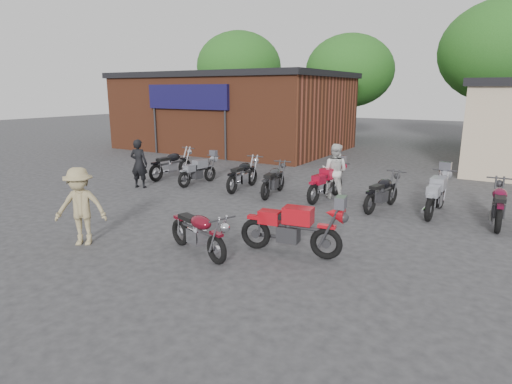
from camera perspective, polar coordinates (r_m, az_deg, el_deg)
The scene contains 19 objects.
ground at distance 9.32m, azimuth -6.01°, elevation -7.65°, with size 90.00×90.00×0.00m, color #2C2C2E.
brick_building at distance 25.35m, azimuth -2.94°, elevation 10.42°, with size 12.00×8.00×4.00m, color brown.
tree_0 at distance 34.75m, azimuth -2.28°, elevation 14.72°, with size 6.56×6.56×8.20m, color #184F15, non-canonical shape.
tree_1 at distance 30.65m, azimuth 12.27°, elevation 13.85°, with size 5.92×5.92×7.40m, color #184F15, non-canonical shape.
tree_2 at distance 28.90m, azimuth 29.89°, elevation 13.85°, with size 7.04×7.04×8.80m, color #184F15, non-canonical shape.
vintage_motorcycle at distance 8.90m, azimuth -7.73°, elevation -4.97°, with size 1.90×0.63×1.10m, color #5C0B17, non-canonical shape.
sportbike at distance 8.86m, azimuth 4.83°, elevation -4.52°, with size 2.12×0.70×1.23m, color red, non-canonical shape.
helmet at distance 10.13m, azimuth -8.63°, elevation -5.18°, with size 0.29×0.29×0.26m, color red.
person_dark at distance 15.40m, azimuth -15.34°, elevation 3.67°, with size 0.62×0.41×1.70m, color black.
person_light at distance 13.64m, azimuth 10.43°, elevation 2.76°, with size 0.84×0.65×1.72m, color silver.
person_tan at distance 10.08m, azimuth -22.37°, elevation -1.80°, with size 1.12×0.64×1.73m, color tan.
row_bike_0 at distance 16.85m, azimuth -11.21°, elevation 3.87°, with size 2.09×0.69×1.21m, color black, non-canonical shape.
row_bike_1 at distance 15.57m, azimuth -7.73°, elevation 2.95°, with size 1.84×0.61×1.06m, color gray, non-canonical shape.
row_bike_2 at distance 14.63m, azimuth -1.74°, elevation 2.57°, with size 2.00×0.66×1.16m, color black, non-canonical shape.
row_bike_3 at distance 13.84m, azimuth 2.36°, elevation 1.82°, with size 1.90×0.63×1.10m, color #252528, non-canonical shape.
row_bike_4 at distance 13.42m, azimuth 9.35°, elevation 1.44°, with size 2.03×0.67×1.18m, color #A70D28, non-canonical shape.
row_bike_5 at distance 12.69m, azimuth 16.50°, elevation 0.21°, with size 1.92×0.63×1.11m, color black, non-canonical shape.
row_bike_6 at distance 12.66m, azimuth 22.95°, elevation -0.08°, with size 2.11×0.70×1.22m, color #91949E, non-canonical shape.
row_bike_7 at distance 12.37m, azimuth 29.65°, elevation -1.20°, with size 2.03×0.67×1.18m, color #590B25, non-canonical shape.
Camera 1 is at (5.36, -6.85, 3.35)m, focal length 30.00 mm.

